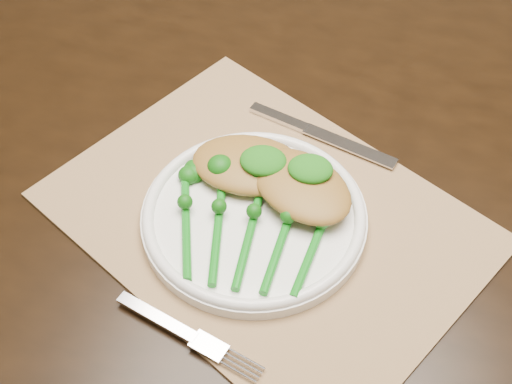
# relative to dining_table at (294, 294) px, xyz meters

# --- Properties ---
(dining_table) EXTENTS (1.72, 1.15, 0.75)m
(dining_table) POSITION_rel_dining_table_xyz_m (0.00, 0.00, 0.00)
(dining_table) COLOR black
(dining_table) RESTS_ON ground
(placemat) EXTENTS (0.57, 0.53, 0.00)m
(placemat) POSITION_rel_dining_table_xyz_m (-0.03, -0.14, 0.37)
(placemat) COLOR #94724B
(placemat) RESTS_ON dining_table
(dinner_plate) EXTENTS (0.25, 0.25, 0.02)m
(dinner_plate) POSITION_rel_dining_table_xyz_m (-0.04, -0.15, 0.39)
(dinner_plate) COLOR white
(dinner_plate) RESTS_ON placemat
(knife) EXTENTS (0.19, 0.09, 0.01)m
(knife) POSITION_rel_dining_table_xyz_m (0.00, 0.00, 0.38)
(knife) COLOR silver
(knife) RESTS_ON placemat
(fork) EXTENTS (0.16, 0.08, 0.01)m
(fork) POSITION_rel_dining_table_xyz_m (-0.07, -0.30, 0.38)
(fork) COLOR silver
(fork) RESTS_ON placemat
(chicken_fillet_left) EXTENTS (0.14, 0.10, 0.03)m
(chicken_fillet_left) POSITION_rel_dining_table_xyz_m (-0.06, -0.09, 0.40)
(chicken_fillet_left) COLOR olive
(chicken_fillet_left) RESTS_ON dinner_plate
(chicken_fillet_right) EXTENTS (0.15, 0.15, 0.03)m
(chicken_fillet_right) POSITION_rel_dining_table_xyz_m (0.00, -0.12, 0.41)
(chicken_fillet_right) COLOR olive
(chicken_fillet_right) RESTS_ON dinner_plate
(pesto_dollop_left) EXTENTS (0.05, 0.04, 0.02)m
(pesto_dollop_left) POSITION_rel_dining_table_xyz_m (-0.04, -0.09, 0.42)
(pesto_dollop_left) COLOR #0E4F0B
(pesto_dollop_left) RESTS_ON chicken_fillet_left
(pesto_dollop_right) EXTENTS (0.05, 0.04, 0.02)m
(pesto_dollop_right) POSITION_rel_dining_table_xyz_m (0.01, -0.10, 0.43)
(pesto_dollop_right) COLOR #0E4F0B
(pesto_dollop_right) RESTS_ON chicken_fillet_right
(broccolini_bundle) EXTENTS (0.17, 0.19, 0.04)m
(broccolini_bundle) POSITION_rel_dining_table_xyz_m (-0.04, -0.18, 0.40)
(broccolini_bundle) COLOR #0D6912
(broccolini_bundle) RESTS_ON dinner_plate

